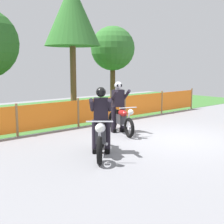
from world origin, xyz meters
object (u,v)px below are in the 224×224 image
at_px(rider_lead, 101,116).
at_px(rider_trailing, 118,104).
at_px(motorcycle_trailing, 121,120).
at_px(motorcycle_lead, 101,137).

relative_size(rider_lead, rider_trailing, 1.00).
bearing_deg(motorcycle_trailing, rider_trailing, -179.49).
distance_m(motorcycle_trailing, rider_trailing, 0.54).
bearing_deg(motorcycle_trailing, rider_lead, -35.65).
xyz_separation_m(motorcycle_trailing, rider_trailing, (0.07, 0.20, 0.50)).
xyz_separation_m(rider_lead, rider_trailing, (1.99, 1.56, 0.00)).
distance_m(motorcycle_trailing, rider_lead, 2.40).
bearing_deg(motorcycle_trailing, motorcycle_lead, -34.43).
distance_m(motorcycle_lead, rider_lead, 0.52).
distance_m(motorcycle_lead, motorcycle_trailing, 2.57).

